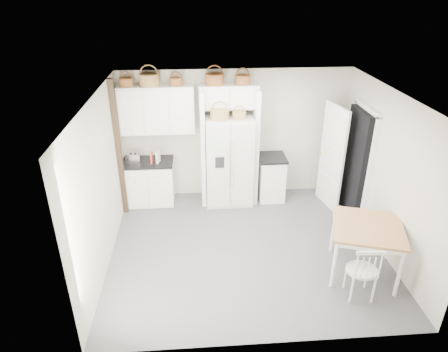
{
  "coord_description": "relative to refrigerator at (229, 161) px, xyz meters",
  "views": [
    {
      "loc": [
        -0.79,
        -5.5,
        4.1
      ],
      "look_at": [
        -0.35,
        0.4,
        1.17
      ],
      "focal_mm": 32.0,
      "sensor_mm": 36.0,
      "label": 1
    }
  ],
  "objects": [
    {
      "name": "wall_right",
      "position": [
        2.4,
        -1.66,
        0.41
      ],
      "size": [
        0.0,
        4.0,
        4.0
      ],
      "primitive_type": "plane",
      "rotation": [
        1.57,
        0.0,
        -1.57
      ],
      "color": "tan",
      "rests_on": "floor"
    },
    {
      "name": "counter_left",
      "position": [
        -1.59,
        0.04,
        0.0
      ],
      "size": [
        0.97,
        0.63,
        0.04
      ],
      "primitive_type": "cube",
      "color": "black",
      "rests_on": "base_cab_left"
    },
    {
      "name": "basket_bridge_b",
      "position": [
        0.25,
        0.17,
        1.55
      ],
      "size": [
        0.29,
        0.29,
        0.17
      ],
      "primitive_type": "cylinder",
      "color": "brown",
      "rests_on": "bridge_cabinet"
    },
    {
      "name": "basket_upper_b",
      "position": [
        -1.45,
        0.17,
        1.57
      ],
      "size": [
        0.37,
        0.37,
        0.22
      ],
      "primitive_type": "cylinder",
      "color": "brown",
      "rests_on": "upper_cabinet"
    },
    {
      "name": "cookbook_red",
      "position": [
        -1.5,
        -0.04,
        0.13
      ],
      "size": [
        0.04,
        0.14,
        0.21
      ],
      "primitive_type": "cube",
      "rotation": [
        0.0,
        0.0,
        -0.09
      ],
      "color": "#BD3D2A",
      "rests_on": "counter_left"
    },
    {
      "name": "basket_fridge_a",
      "position": [
        -0.19,
        -0.1,
        0.98
      ],
      "size": [
        0.34,
        0.34,
        0.18
      ],
      "primitive_type": "cylinder",
      "color": "brown",
      "rests_on": "refrigerator"
    },
    {
      "name": "doorway_void",
      "position": [
        2.31,
        -0.66,
        0.14
      ],
      "size": [
        0.18,
        0.85,
        2.05
      ],
      "primitive_type": "cube",
      "color": "black",
      "rests_on": "floor"
    },
    {
      "name": "trim_post",
      "position": [
        -2.05,
        -0.31,
        0.41
      ],
      "size": [
        0.09,
        0.09,
        2.6
      ],
      "primitive_type": "cube",
      "color": "black",
      "rests_on": "floor"
    },
    {
      "name": "fridge_panel_left",
      "position": [
        -0.51,
        0.04,
        0.26
      ],
      "size": [
        0.08,
        0.6,
        2.3
      ],
      "primitive_type": "cube",
      "color": "silver",
      "rests_on": "floor"
    },
    {
      "name": "basket_upper_a",
      "position": [
        -1.86,
        0.17,
        1.54
      ],
      "size": [
        0.26,
        0.26,
        0.15
      ],
      "primitive_type": "cylinder",
      "color": "brown",
      "rests_on": "upper_cabinet"
    },
    {
      "name": "wall_back",
      "position": [
        0.15,
        0.34,
        0.41
      ],
      "size": [
        4.5,
        0.0,
        4.5
      ],
      "primitive_type": "plane",
      "rotation": [
        1.57,
        0.0,
        0.0
      ],
      "color": "tan",
      "rests_on": "floor"
    },
    {
      "name": "upper_cabinet",
      "position": [
        -1.35,
        0.17,
        1.01
      ],
      "size": [
        1.4,
        0.34,
        0.9
      ],
      "primitive_type": "cube",
      "color": "silver",
      "rests_on": "wall_back"
    },
    {
      "name": "bridge_cabinet",
      "position": [
        0.0,
        0.17,
        1.24
      ],
      "size": [
        1.12,
        0.34,
        0.45
      ],
      "primitive_type": "cube",
      "color": "silver",
      "rests_on": "wall_back"
    },
    {
      "name": "refrigerator",
      "position": [
        0.0,
        0.0,
        0.0
      ],
      "size": [
        0.92,
        0.74,
        1.77
      ],
      "primitive_type": "cube",
      "color": "silver",
      "rests_on": "floor"
    },
    {
      "name": "counter_right",
      "position": [
        0.86,
        0.04,
        0.02
      ],
      "size": [
        0.54,
        0.64,
        0.04
      ],
      "primitive_type": "cube",
      "color": "black",
      "rests_on": "base_cab_right"
    },
    {
      "name": "ceiling",
      "position": [
        0.15,
        -1.66,
        1.71
      ],
      "size": [
        4.5,
        4.5,
        0.0
      ],
      "primitive_type": "plane",
      "color": "white",
      "rests_on": "wall_back"
    },
    {
      "name": "wall_left",
      "position": [
        -2.1,
        -1.66,
        0.41
      ],
      "size": [
        0.0,
        4.0,
        4.0
      ],
      "primitive_type": "plane",
      "rotation": [
        1.57,
        0.0,
        1.57
      ],
      "color": "tan",
      "rests_on": "floor"
    },
    {
      "name": "dining_table",
      "position": [
        1.85,
        -2.4,
        -0.47
      ],
      "size": [
        1.26,
        1.26,
        0.84
      ],
      "primitive_type": "cube",
      "rotation": [
        0.0,
        0.0,
        -0.31
      ],
      "color": "#A56C43",
      "rests_on": "floor"
    },
    {
      "name": "base_cab_right",
      "position": [
        0.86,
        0.04,
        -0.44
      ],
      "size": [
        0.5,
        0.6,
        0.88
      ],
      "primitive_type": "cube",
      "color": "silver",
      "rests_on": "floor"
    },
    {
      "name": "basket_fridge_b",
      "position": [
        0.17,
        -0.1,
        0.95
      ],
      "size": [
        0.25,
        0.25,
        0.14
      ],
      "primitive_type": "cylinder",
      "color": "brown",
      "rests_on": "refrigerator"
    },
    {
      "name": "base_cab_left",
      "position": [
        -1.59,
        0.04,
        -0.45
      ],
      "size": [
        0.94,
        0.59,
        0.87
      ],
      "primitive_type": "cube",
      "color": "silver",
      "rests_on": "floor"
    },
    {
      "name": "cookbook_cream",
      "position": [
        -1.38,
        -0.04,
        0.14
      ],
      "size": [
        0.07,
        0.17,
        0.25
      ],
      "primitive_type": "cube",
      "rotation": [
        0.0,
        0.0,
        -0.25
      ],
      "color": "beige",
      "rests_on": "counter_left"
    },
    {
      "name": "fridge_panel_right",
      "position": [
        0.51,
        0.04,
        0.26
      ],
      "size": [
        0.08,
        0.6,
        2.3
      ],
      "primitive_type": "cube",
      "color": "silver",
      "rests_on": "floor"
    },
    {
      "name": "toaster",
      "position": [
        -1.85,
        -0.01,
        0.12
      ],
      "size": [
        0.29,
        0.18,
        0.19
      ],
      "primitive_type": "cube",
      "rotation": [
        0.0,
        0.0,
        -0.1
      ],
      "color": "silver",
      "rests_on": "counter_left"
    },
    {
      "name": "floor",
      "position": [
        0.15,
        -1.66,
        -0.89
      ],
      "size": [
        4.5,
        4.5,
        0.0
      ],
      "primitive_type": "plane",
      "color": "#4D4C52",
      "rests_on": "ground"
    },
    {
      "name": "door_slab",
      "position": [
        1.95,
        -0.32,
        0.14
      ],
      "size": [
        0.21,
        0.79,
        2.05
      ],
      "primitive_type": "cube",
      "rotation": [
        0.0,
        0.0,
        -1.36
      ],
      "color": "white",
      "rests_on": "floor"
    },
    {
      "name": "basket_upper_c",
      "position": [
        -0.96,
        0.17,
        1.53
      ],
      "size": [
        0.24,
        0.24,
        0.14
      ],
      "primitive_type": "cylinder",
      "color": "brown",
      "rests_on": "upper_cabinet"
    },
    {
      "name": "windsor_chair",
      "position": [
        1.61,
        -2.9,
        -0.44
      ],
      "size": [
        0.47,
        0.43,
        0.9
      ],
      "primitive_type": "cube",
      "rotation": [
        0.0,
        0.0,
        -0.07
      ],
      "color": "silver",
      "rests_on": "floor"
    },
    {
      "name": "basket_bridge_a",
      "position": [
        -0.26,
        0.17,
        1.56
      ],
      "size": [
        0.35,
        0.35,
        0.2
      ],
      "primitive_type": "cylinder",
      "color": "brown",
      "rests_on": "bridge_cabinet"
    }
  ]
}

